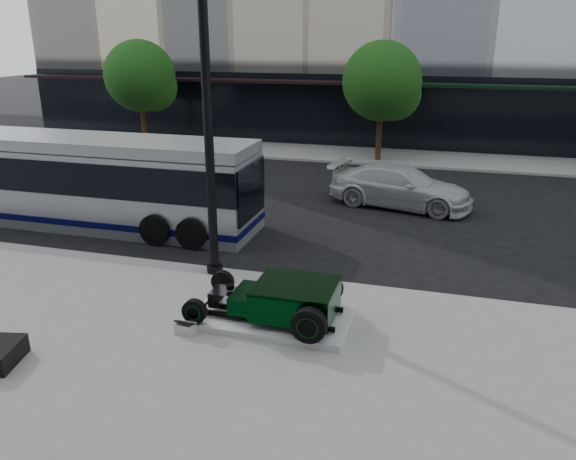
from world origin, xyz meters
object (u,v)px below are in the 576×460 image
(hot_rod, at_px, (286,299))
(lamppost, at_px, (209,138))
(white_sedan, at_px, (400,186))
(transit_bus, at_px, (81,180))

(hot_rod, bearing_deg, lamppost, 140.05)
(hot_rod, xyz_separation_m, white_sedan, (1.52, 9.96, 0.06))
(hot_rod, height_order, lamppost, lamppost)
(lamppost, xyz_separation_m, white_sedan, (4.10, 7.80, -2.91))
(lamppost, bearing_deg, white_sedan, 62.24)
(hot_rod, distance_m, white_sedan, 10.08)
(hot_rod, relative_size, transit_bus, 0.27)
(hot_rod, height_order, white_sedan, white_sedan)
(white_sedan, bearing_deg, lamppost, 163.77)
(hot_rod, relative_size, lamppost, 0.42)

